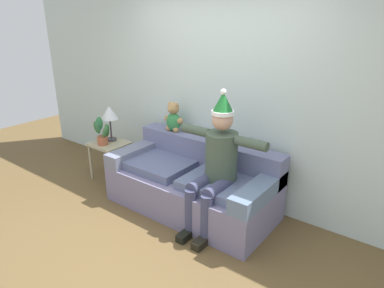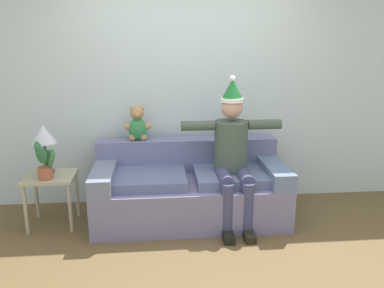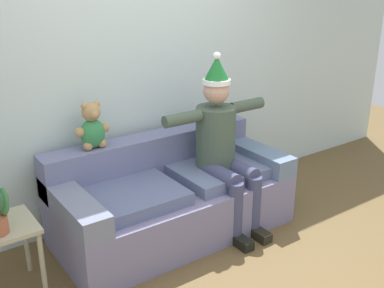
{
  "view_description": "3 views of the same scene",
  "coord_description": "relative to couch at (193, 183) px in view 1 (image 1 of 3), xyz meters",
  "views": [
    {
      "loc": [
        2.2,
        -1.91,
        2.19
      ],
      "look_at": [
        0.03,
        0.94,
        0.84
      ],
      "focal_mm": 32.17,
      "sensor_mm": 36.0,
      "label": 1
    },
    {
      "loc": [
        -0.33,
        -2.89,
        1.86
      ],
      "look_at": [
        0.01,
        0.84,
        0.85
      ],
      "focal_mm": 36.83,
      "sensor_mm": 36.0,
      "label": 2
    },
    {
      "loc": [
        -1.9,
        -1.99,
        2.11
      ],
      "look_at": [
        0.06,
        0.77,
        0.85
      ],
      "focal_mm": 43.36,
      "sensor_mm": 36.0,
      "label": 3
    }
  ],
  "objects": [
    {
      "name": "side_table",
      "position": [
        -1.41,
        -0.07,
        0.12
      ],
      "size": [
        0.48,
        0.43,
        0.54
      ],
      "color": "tan",
      "rests_on": "ground_plane"
    },
    {
      "name": "back_wall",
      "position": [
        0.0,
        0.55,
        1.03
      ],
      "size": [
        7.0,
        0.1,
        2.7
      ],
      "primitive_type": "cube",
      "color": "silver",
      "rests_on": "ground_plane"
    },
    {
      "name": "ground_plane",
      "position": [
        0.0,
        -1.0,
        -0.32
      ],
      "size": [
        10.0,
        10.0,
        0.0
      ],
      "primitive_type": "plane",
      "color": "brown"
    },
    {
      "name": "couch",
      "position": [
        0.0,
        0.0,
        0.0
      ],
      "size": [
        1.97,
        0.92,
        0.79
      ],
      "color": "slate",
      "rests_on": "ground_plane"
    },
    {
      "name": "table_lamp",
      "position": [
        -1.45,
        0.02,
        0.6
      ],
      "size": [
        0.24,
        0.24,
        0.49
      ],
      "color": "#444449",
      "rests_on": "side_table"
    },
    {
      "name": "teddy_bear",
      "position": [
        -0.54,
        0.29,
        0.64
      ],
      "size": [
        0.29,
        0.17,
        0.38
      ],
      "color": "#328346",
      "rests_on": "couch"
    },
    {
      "name": "potted_plant",
      "position": [
        -1.41,
        -0.16,
        0.39
      ],
      "size": [
        0.22,
        0.23,
        0.4
      ],
      "color": "#A3563A",
      "rests_on": "side_table"
    },
    {
      "name": "person_seated",
      "position": [
        0.42,
        -0.16,
        0.44
      ],
      "size": [
        1.02,
        0.77,
        1.51
      ],
      "color": "#425242",
      "rests_on": "ground_plane"
    }
  ]
}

